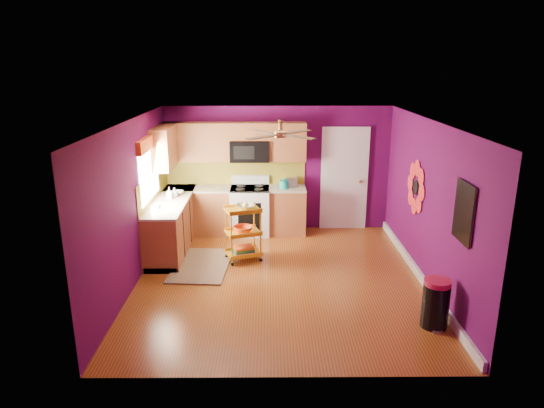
{
  "coord_description": "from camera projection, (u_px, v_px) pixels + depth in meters",
  "views": [
    {
      "loc": [
        -0.18,
        -7.06,
        3.34
      ],
      "look_at": [
        -0.13,
        0.4,
        1.13
      ],
      "focal_mm": 32.0,
      "sensor_mm": 36.0,
      "label": 1
    }
  ],
  "objects": [
    {
      "name": "trash_can",
      "position": [
        435.0,
        303.0,
        6.26
      ],
      "size": [
        0.39,
        0.4,
        0.66
      ],
      "color": "black",
      "rests_on": "ground"
    },
    {
      "name": "soap_bottle_b",
      "position": [
        174.0,
        192.0,
        8.86
      ],
      "size": [
        0.14,
        0.14,
        0.17
      ],
      "primitive_type": "imported",
      "color": "white",
      "rests_on": "lower_cabinets"
    },
    {
      "name": "shag_rug",
      "position": [
        202.0,
        265.0,
        8.21
      ],
      "size": [
        1.0,
        1.53,
        0.02
      ],
      "primitive_type": "cube",
      "rotation": [
        0.0,
        0.0,
        -0.07
      ],
      "color": "black",
      "rests_on": "ground"
    },
    {
      "name": "room_envelope",
      "position": [
        282.0,
        179.0,
        7.25
      ],
      "size": [
        4.54,
        5.04,
        2.52
      ],
      "color": "#53094A",
      "rests_on": "ground"
    },
    {
      "name": "right_wall_art",
      "position": [
        435.0,
        197.0,
        7.0
      ],
      "size": [
        0.04,
        2.74,
        1.04
      ],
      "color": "black",
      "rests_on": "ground"
    },
    {
      "name": "ceiling_fan",
      "position": [
        280.0,
        134.0,
        7.26
      ],
      "size": [
        1.01,
        1.01,
        0.26
      ],
      "color": "#BF8C3F",
      "rests_on": "ground"
    },
    {
      "name": "ground",
      "position": [
        280.0,
        279.0,
        7.72
      ],
      "size": [
        5.0,
        5.0,
        0.0
      ],
      "primitive_type": "plane",
      "color": "brown",
      "rests_on": "ground"
    },
    {
      "name": "toaster",
      "position": [
        292.0,
        182.0,
        9.64
      ],
      "size": [
        0.22,
        0.15,
        0.18
      ],
      "primitive_type": "cube",
      "color": "beige",
      "rests_on": "lower_cabinets"
    },
    {
      "name": "counter_cup",
      "position": [
        158.0,
        206.0,
        8.2
      ],
      "size": [
        0.11,
        0.11,
        0.09
      ],
      "primitive_type": "imported",
      "color": "white",
      "rests_on": "lower_cabinets"
    },
    {
      "name": "teal_kettle",
      "position": [
        284.0,
        184.0,
        9.46
      ],
      "size": [
        0.18,
        0.18,
        0.21
      ],
      "color": "teal",
      "rests_on": "lower_cabinets"
    },
    {
      "name": "lower_cabinets",
      "position": [
        208.0,
        218.0,
        9.33
      ],
      "size": [
        2.81,
        2.31,
        0.94
      ],
      "color": "brown",
      "rests_on": "ground"
    },
    {
      "name": "electric_range",
      "position": [
        250.0,
        210.0,
        9.66
      ],
      "size": [
        0.76,
        0.66,
        1.13
      ],
      "color": "white",
      "rests_on": "ground"
    },
    {
      "name": "upper_cabinetry",
      "position": [
        213.0,
        145.0,
        9.28
      ],
      "size": [
        2.8,
        2.3,
        1.26
      ],
      "color": "brown",
      "rests_on": "ground"
    },
    {
      "name": "left_window",
      "position": [
        149.0,
        159.0,
        8.22
      ],
      "size": [
        0.08,
        1.35,
        1.08
      ],
      "color": "white",
      "rests_on": "ground"
    },
    {
      "name": "soap_bottle_a",
      "position": [
        169.0,
        193.0,
        8.74
      ],
      "size": [
        0.1,
        0.1,
        0.21
      ],
      "primitive_type": "imported",
      "color": "#EA3F72",
      "rests_on": "lower_cabinets"
    },
    {
      "name": "panel_door",
      "position": [
        344.0,
        180.0,
        9.8
      ],
      "size": [
        0.95,
        0.11,
        2.15
      ],
      "color": "white",
      "rests_on": "ground"
    },
    {
      "name": "counter_dish",
      "position": [
        177.0,
        193.0,
        9.05
      ],
      "size": [
        0.24,
        0.24,
        0.06
      ],
      "primitive_type": "imported",
      "color": "white",
      "rests_on": "lower_cabinets"
    },
    {
      "name": "rolling_cart",
      "position": [
        244.0,
        231.0,
        8.32
      ],
      "size": [
        0.68,
        0.59,
        1.04
      ],
      "color": "gold",
      "rests_on": "ground"
    }
  ]
}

